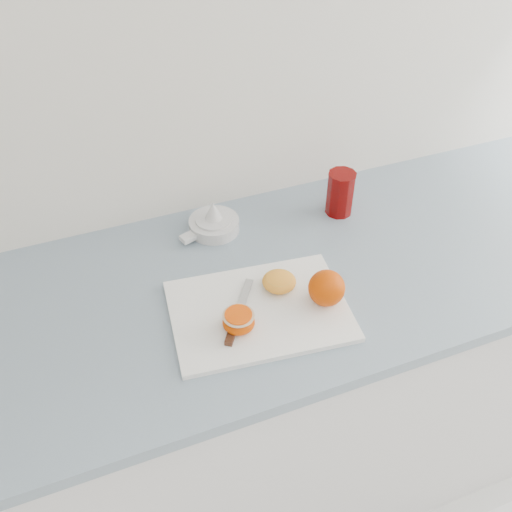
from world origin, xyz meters
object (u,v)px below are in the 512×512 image
at_px(half_orange, 239,321).
at_px(red_tumbler, 340,195).
at_px(citrus_juicer, 213,223).
at_px(counter, 290,385).
at_px(cutting_board, 259,311).

xyz_separation_m(half_orange, red_tumbler, (0.37, 0.29, 0.02)).
xyz_separation_m(half_orange, citrus_juicer, (0.06, 0.33, -0.01)).
distance_m(counter, citrus_juicer, 0.52).
relative_size(half_orange, red_tumbler, 0.57).
bearing_deg(cutting_board, half_orange, -149.33).
bearing_deg(counter, cutting_board, -143.55).
xyz_separation_m(counter, red_tumbler, (0.18, 0.15, 0.50)).
relative_size(counter, red_tumbler, 23.10).
relative_size(citrus_juicer, red_tumbler, 1.34).
height_order(cutting_board, half_orange, half_orange).
bearing_deg(half_orange, citrus_juicer, 80.45).
bearing_deg(half_orange, counter, 34.77).
height_order(counter, half_orange, half_orange).
distance_m(citrus_juicer, red_tumbler, 0.32).
bearing_deg(cutting_board, counter, 36.45).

